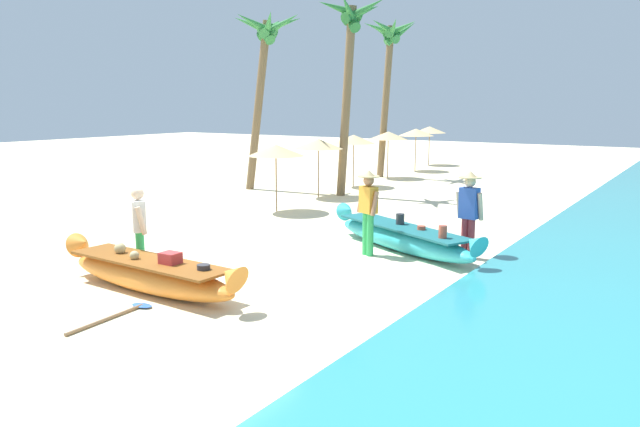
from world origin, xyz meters
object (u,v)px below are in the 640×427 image
at_px(boat_orange_foreground, 149,274).
at_px(palm_tree_tall_inland, 389,49).
at_px(paddle, 120,314).
at_px(palm_tree_leaning_seaward, 265,47).
at_px(boat_cyan_midground, 402,237).
at_px(person_vendor_hatted, 368,206).
at_px(person_vendor_assistant, 469,208).
at_px(palm_tree_mid_cluster, 350,42).
at_px(person_tourist_customer, 139,227).

distance_m(boat_orange_foreground, palm_tree_tall_inland, 17.57).
height_order(boat_orange_foreground, paddle, boat_orange_foreground).
xyz_separation_m(boat_orange_foreground, palm_tree_leaning_seaward, (-5.69, 10.53, 4.65)).
relative_size(boat_cyan_midground, paddle, 2.81).
distance_m(boat_orange_foreground, person_vendor_hatted, 4.57).
relative_size(person_vendor_assistant, palm_tree_mid_cluster, 0.27).
height_order(boat_cyan_midground, palm_tree_tall_inland, palm_tree_tall_inland).
xyz_separation_m(boat_cyan_midground, person_tourist_customer, (-3.06, -4.32, 0.62)).
relative_size(person_vendor_assistant, palm_tree_tall_inland, 0.27).
bearing_deg(palm_tree_mid_cluster, palm_tree_tall_inland, 103.93).
bearing_deg(person_vendor_hatted, palm_tree_mid_cluster, 122.85).
bearing_deg(paddle, person_tourist_customer, 130.33).
relative_size(person_tourist_customer, person_vendor_assistant, 0.92).
relative_size(person_tourist_customer, palm_tree_leaning_seaward, 0.26).
height_order(boat_cyan_midground, paddle, boat_cyan_midground).
xyz_separation_m(boat_orange_foreground, palm_tree_tall_inland, (-3.94, 16.40, 4.91)).
bearing_deg(person_vendor_assistant, person_tourist_customer, -134.99).
distance_m(boat_orange_foreground, palm_tree_mid_cluster, 12.21).
bearing_deg(palm_tree_mid_cluster, boat_cyan_midground, -51.64).
bearing_deg(paddle, boat_cyan_midground, 73.90).
bearing_deg(boat_cyan_midground, boat_orange_foreground, -114.92).
height_order(person_vendor_assistant, palm_tree_mid_cluster, palm_tree_mid_cluster).
xyz_separation_m(person_vendor_hatted, person_vendor_assistant, (1.80, 0.84, 0.00)).
distance_m(boat_cyan_midground, palm_tree_tall_inland, 14.00).
distance_m(palm_tree_tall_inland, palm_tree_mid_cluster, 5.60).
distance_m(boat_cyan_midground, palm_tree_mid_cluster, 9.11).
xyz_separation_m(palm_tree_tall_inland, palm_tree_leaning_seaward, (-1.75, -5.87, -0.27)).
xyz_separation_m(boat_cyan_midground, palm_tree_leaning_seaward, (-7.95, 5.68, 4.66)).
height_order(person_vendor_hatted, palm_tree_tall_inland, palm_tree_tall_inland).
bearing_deg(person_tourist_customer, palm_tree_mid_cluster, 99.73).
bearing_deg(boat_cyan_midground, person_tourist_customer, -125.26).
bearing_deg(person_tourist_customer, person_vendor_hatted, 53.78).
height_order(boat_orange_foreground, boat_cyan_midground, boat_orange_foreground).
bearing_deg(person_tourist_customer, boat_cyan_midground, 54.74).
bearing_deg(palm_tree_mid_cluster, person_tourist_customer, -80.27).
relative_size(boat_orange_foreground, person_vendor_assistant, 2.33).
xyz_separation_m(boat_orange_foreground, person_vendor_assistant, (3.63, 4.96, 0.71)).
bearing_deg(boat_cyan_midground, palm_tree_leaning_seaward, 144.43).
height_order(boat_orange_foreground, palm_tree_leaning_seaward, palm_tree_leaning_seaward).
bearing_deg(paddle, person_vendor_hatted, 76.10).
relative_size(boat_orange_foreground, person_tourist_customer, 2.54).
bearing_deg(palm_tree_tall_inland, person_vendor_hatted, -64.83).
distance_m(palm_tree_leaning_seaward, paddle, 14.06).
xyz_separation_m(palm_tree_mid_cluster, paddle, (3.14, -12.04, -4.95)).
relative_size(person_vendor_hatted, palm_tree_leaning_seaward, 0.29).
bearing_deg(boat_orange_foreground, palm_tree_tall_inland, 103.51).
relative_size(boat_cyan_midground, person_tourist_customer, 2.63).
height_order(person_vendor_hatted, palm_tree_mid_cluster, palm_tree_mid_cluster).
distance_m(person_vendor_assistant, paddle, 6.84).
distance_m(person_vendor_assistant, palm_tree_tall_inland, 14.35).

